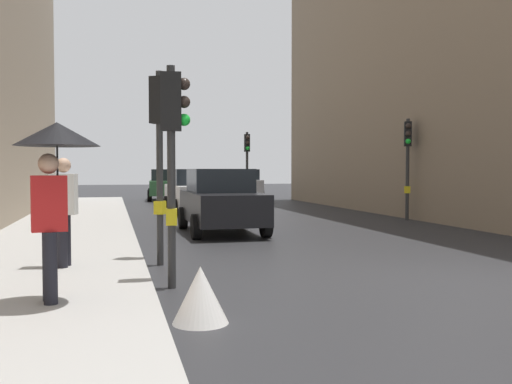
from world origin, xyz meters
The scene contains 13 objects.
ground_plane centered at (0.00, 0.00, 0.00)m, with size 120.00×120.00×0.00m, color #28282B.
sidewalk_kerb centered at (-6.49, 6.00, 0.08)m, with size 3.39×40.00×0.16m, color #A8A5A0.
traffic_light_far_median centered at (0.96, 18.87, 2.44)m, with size 0.25×0.44×3.54m.
traffic_light_near_left centered at (-4.47, 0.48, 2.24)m, with size 0.44×0.27×3.24m.
traffic_light_near_right centered at (-4.48, 2.56, 2.42)m, with size 0.44×0.36×3.51m.
traffic_light_mid_street centered at (4.49, 9.86, 2.40)m, with size 0.34×0.45×3.48m.
car_white_compact centered at (-2.17, 14.90, 0.88)m, with size 2.15×4.27×1.76m.
car_dark_suv centered at (-2.42, 7.62, 0.88)m, with size 2.03×4.20×1.76m.
car_silver_hatchback centered at (2.54, 26.62, 0.88)m, with size 2.24×4.31×1.76m.
car_green_estate centered at (-2.37, 24.99, 0.88)m, with size 2.26×4.32×1.76m.
pedestrian_with_umbrella centered at (-5.99, -0.75, 1.84)m, with size 1.00×1.00×2.14m.
pedestrian_with_black_backpack centered at (-6.14, 1.85, 1.16)m, with size 0.64×0.39×1.77m.
warning_sign_triangle centered at (-4.38, -1.53, 0.33)m, with size 0.64×0.64×0.65m, color silver.
Camera 1 is at (-5.33, -7.91, 1.74)m, focal length 40.24 mm.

